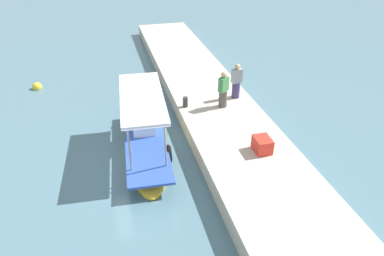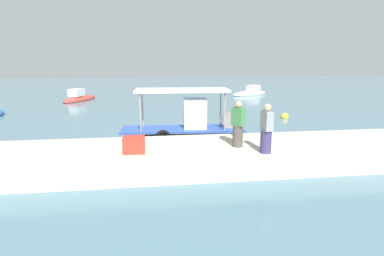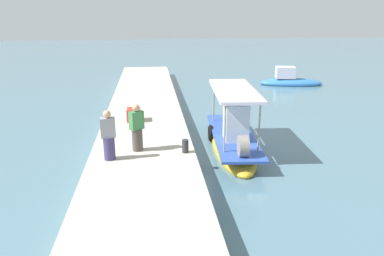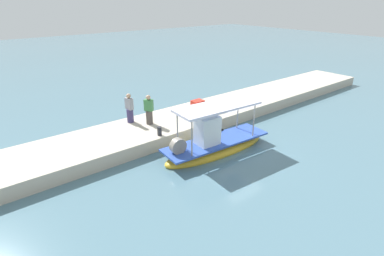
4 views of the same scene
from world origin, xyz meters
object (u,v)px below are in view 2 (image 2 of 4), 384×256
(cargo_crate, at_px, (134,145))
(fisherman_by_crate, at_px, (266,131))
(moored_boat_mid, at_px, (79,98))
(fisherman_near_bollard, at_px, (238,126))
(main_fishing_boat, at_px, (185,131))
(moored_boat_near, at_px, (250,93))
(mooring_bollard, at_px, (236,130))
(marker_buoy, at_px, (285,117))

(cargo_crate, bearing_deg, fisherman_by_crate, -8.18)
(moored_boat_mid, bearing_deg, fisherman_near_bollard, -64.17)
(main_fishing_boat, height_order, fisherman_by_crate, main_fishing_boat)
(moored_boat_near, relative_size, moored_boat_mid, 0.97)
(mooring_bollard, distance_m, moored_boat_mid, 22.30)
(cargo_crate, bearing_deg, fisherman_near_bollard, 4.03)
(fisherman_by_crate, height_order, moored_boat_near, fisherman_by_crate)
(cargo_crate, relative_size, moored_boat_mid, 0.14)
(fisherman_by_crate, bearing_deg, moored_boat_mid, 116.45)
(mooring_bollard, bearing_deg, main_fishing_boat, 131.87)
(fisherman_by_crate, relative_size, marker_buoy, 3.30)
(moored_boat_near, height_order, moored_boat_mid, moored_boat_mid)
(cargo_crate, distance_m, moored_boat_mid, 22.50)
(fisherman_by_crate, xyz_separation_m, moored_boat_mid, (-11.05, 22.21, -1.31))
(main_fishing_boat, relative_size, fisherman_by_crate, 3.63)
(main_fishing_boat, relative_size, moored_boat_mid, 1.18)
(main_fishing_boat, bearing_deg, moored_boat_mid, 116.71)
(main_fishing_boat, height_order, fisherman_near_bollard, main_fishing_boat)
(main_fishing_boat, xyz_separation_m, moored_boat_near, (9.94, 19.80, -0.25))
(main_fishing_boat, bearing_deg, cargo_crate, -118.48)
(fisherman_by_crate, distance_m, cargo_crate, 4.70)
(main_fishing_boat, xyz_separation_m, cargo_crate, (-2.29, -4.22, 0.55))
(main_fishing_boat, height_order, moored_boat_mid, main_fishing_boat)
(marker_buoy, relative_size, moored_boat_mid, 0.10)
(marker_buoy, bearing_deg, moored_boat_near, 81.02)
(main_fishing_boat, xyz_separation_m, mooring_bollard, (2.00, -2.23, 0.51))
(main_fishing_boat, height_order, cargo_crate, main_fishing_boat)
(main_fishing_boat, height_order, moored_boat_near, main_fishing_boat)
(fisherman_near_bollard, xyz_separation_m, cargo_crate, (-3.87, -0.27, -0.51))
(moored_boat_near, distance_m, moored_boat_mid, 18.82)
(fisherman_by_crate, relative_size, moored_boat_mid, 0.33)
(marker_buoy, bearing_deg, fisherman_by_crate, -117.74)
(mooring_bollard, bearing_deg, cargo_crate, -155.03)
(fisherman_near_bollard, bearing_deg, marker_buoy, 56.48)
(fisherman_near_bollard, xyz_separation_m, moored_boat_mid, (-10.30, 21.27, -1.31))
(mooring_bollard, relative_size, moored_boat_mid, 0.09)
(fisherman_near_bollard, bearing_deg, main_fishing_boat, 111.82)
(main_fishing_boat, bearing_deg, moored_boat_near, 63.34)
(moored_boat_near, bearing_deg, fisherman_by_crate, -107.12)
(fisherman_by_crate, distance_m, mooring_bollard, 2.74)
(mooring_bollard, relative_size, moored_boat_near, 0.09)
(marker_buoy, bearing_deg, mooring_bollard, -127.26)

